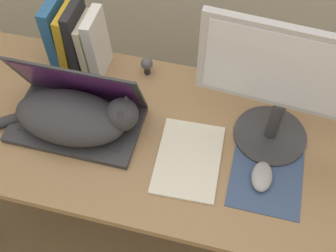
{
  "coord_description": "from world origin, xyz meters",
  "views": [
    {
      "loc": [
        0.3,
        -0.39,
        1.77
      ],
      "look_at": [
        0.13,
        0.27,
        0.82
      ],
      "focal_mm": 45.0,
      "sensor_mm": 36.0,
      "label": 1
    }
  ],
  "objects_px": {
    "webcam": "(147,65)",
    "cat": "(75,117)",
    "book_row": "(76,40)",
    "computer_mouse": "(262,176)",
    "notepad": "(189,159)",
    "external_monitor": "(287,85)",
    "laptop": "(77,112)"
  },
  "relations": [
    {
      "from": "webcam",
      "to": "cat",
      "type": "bearing_deg",
      "value": -116.8
    },
    {
      "from": "cat",
      "to": "book_row",
      "type": "bearing_deg",
      "value": 108.85
    },
    {
      "from": "computer_mouse",
      "to": "notepad",
      "type": "distance_m",
      "value": 0.21
    },
    {
      "from": "cat",
      "to": "book_row",
      "type": "distance_m",
      "value": 0.28
    },
    {
      "from": "external_monitor",
      "to": "computer_mouse",
      "type": "height_order",
      "value": "external_monitor"
    },
    {
      "from": "cat",
      "to": "computer_mouse",
      "type": "bearing_deg",
      "value": -3.69
    },
    {
      "from": "cat",
      "to": "computer_mouse",
      "type": "relative_size",
      "value": 4.72
    },
    {
      "from": "book_row",
      "to": "external_monitor",
      "type": "bearing_deg",
      "value": -12.24
    },
    {
      "from": "cat",
      "to": "computer_mouse",
      "type": "xyz_separation_m",
      "value": [
        0.56,
        -0.04,
        -0.05
      ]
    },
    {
      "from": "book_row",
      "to": "webcam",
      "type": "distance_m",
      "value": 0.24
    },
    {
      "from": "cat",
      "to": "book_row",
      "type": "relative_size",
      "value": 1.85
    },
    {
      "from": "cat",
      "to": "notepad",
      "type": "relative_size",
      "value": 1.7
    },
    {
      "from": "cat",
      "to": "external_monitor",
      "type": "relative_size",
      "value": 0.95
    },
    {
      "from": "webcam",
      "to": "notepad",
      "type": "bearing_deg",
      "value": -55.02
    },
    {
      "from": "computer_mouse",
      "to": "book_row",
      "type": "height_order",
      "value": "book_row"
    },
    {
      "from": "laptop",
      "to": "book_row",
      "type": "distance_m",
      "value": 0.25
    },
    {
      "from": "laptop",
      "to": "notepad",
      "type": "xyz_separation_m",
      "value": [
        0.36,
        -0.05,
        -0.04
      ]
    },
    {
      "from": "laptop",
      "to": "computer_mouse",
      "type": "xyz_separation_m",
      "value": [
        0.57,
        -0.07,
        -0.03
      ]
    },
    {
      "from": "external_monitor",
      "to": "book_row",
      "type": "bearing_deg",
      "value": 167.76
    },
    {
      "from": "cat",
      "to": "external_monitor",
      "type": "height_order",
      "value": "external_monitor"
    },
    {
      "from": "cat",
      "to": "notepad",
      "type": "height_order",
      "value": "cat"
    },
    {
      "from": "cat",
      "to": "webcam",
      "type": "relative_size",
      "value": 6.92
    },
    {
      "from": "notepad",
      "to": "book_row",
      "type": "bearing_deg",
      "value": 147.18
    },
    {
      "from": "laptop",
      "to": "external_monitor",
      "type": "xyz_separation_m",
      "value": [
        0.58,
        0.08,
        0.19
      ]
    },
    {
      "from": "cat",
      "to": "external_monitor",
      "type": "xyz_separation_m",
      "value": [
        0.56,
        0.12,
        0.17
      ]
    },
    {
      "from": "cat",
      "to": "notepad",
      "type": "distance_m",
      "value": 0.35
    },
    {
      "from": "computer_mouse",
      "to": "webcam",
      "type": "bearing_deg",
      "value": 143.46
    },
    {
      "from": "laptop",
      "to": "cat",
      "type": "relative_size",
      "value": 0.86
    },
    {
      "from": "computer_mouse",
      "to": "webcam",
      "type": "relative_size",
      "value": 1.47
    },
    {
      "from": "laptop",
      "to": "computer_mouse",
      "type": "height_order",
      "value": "laptop"
    },
    {
      "from": "laptop",
      "to": "webcam",
      "type": "distance_m",
      "value": 0.29
    },
    {
      "from": "notepad",
      "to": "cat",
      "type": "bearing_deg",
      "value": 176.25
    }
  ]
}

